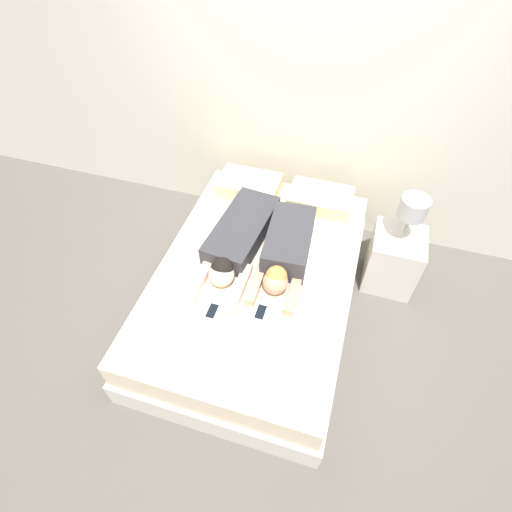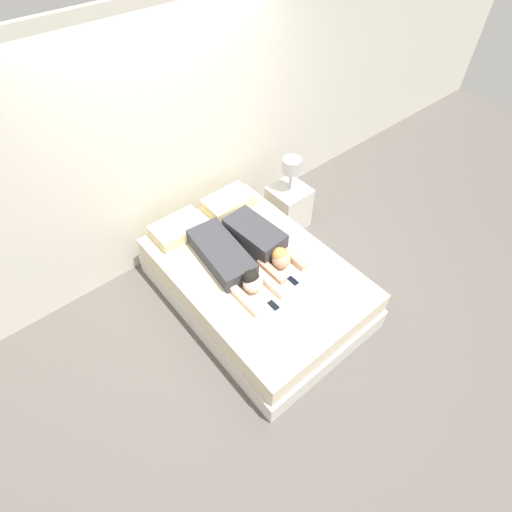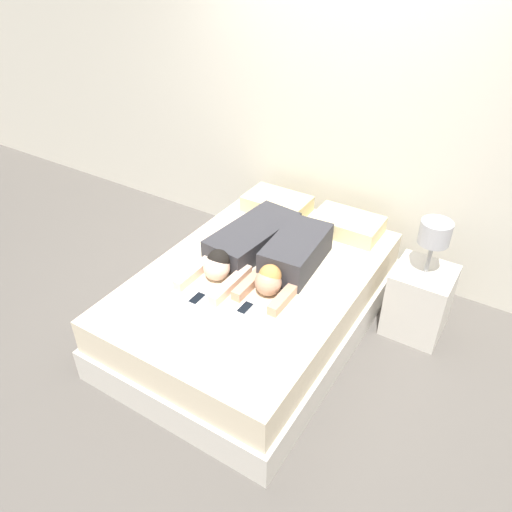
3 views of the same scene
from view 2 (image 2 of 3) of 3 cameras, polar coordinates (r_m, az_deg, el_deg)
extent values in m
plane|color=#5B5651|center=(4.33, 0.00, -5.88)|extent=(12.00, 12.00, 0.00)
cube|color=beige|center=(4.21, -11.44, 15.68)|extent=(12.00, 0.06, 2.60)
cube|color=beige|center=(4.22, 0.00, -4.87)|extent=(1.51, 2.20, 0.26)
cube|color=beige|center=(4.02, 0.00, -2.66)|extent=(1.45, 2.14, 0.26)
cube|color=beige|center=(4.25, -10.95, 3.85)|extent=(0.54, 0.35, 0.14)
cube|color=beige|center=(4.50, -3.92, 7.67)|extent=(0.54, 0.35, 0.14)
cube|color=#333338|center=(3.92, -4.97, 0.38)|extent=(0.43, 0.83, 0.18)
sphere|color=beige|center=(3.67, -0.45, -3.87)|extent=(0.19, 0.19, 0.19)
sphere|color=black|center=(3.64, -0.70, -3.23)|extent=(0.16, 0.16, 0.16)
cube|color=beige|center=(3.64, -1.82, -6.09)|extent=(0.07, 0.44, 0.07)
cube|color=beige|center=(3.75, 1.77, -3.69)|extent=(0.07, 0.44, 0.07)
cube|color=#333338|center=(4.04, -0.18, 2.99)|extent=(0.37, 0.65, 0.23)
sphere|color=tan|center=(3.86, 3.61, -0.48)|extent=(0.19, 0.19, 0.19)
sphere|color=#D18C47|center=(3.84, 3.40, 0.13)|extent=(0.16, 0.16, 0.16)
cube|color=tan|center=(3.83, 2.23, -2.24)|extent=(0.07, 0.35, 0.07)
cube|color=tan|center=(3.96, 5.26, -0.22)|extent=(0.07, 0.35, 0.07)
cube|color=silver|center=(3.63, 2.49, -7.09)|extent=(0.07, 0.14, 0.01)
cube|color=black|center=(3.63, 2.50, -7.04)|extent=(0.06, 0.12, 0.00)
cube|color=silver|center=(3.81, 5.29, -3.58)|extent=(0.07, 0.14, 0.01)
cube|color=black|center=(3.81, 5.30, -3.53)|extent=(0.06, 0.12, 0.00)
cube|color=beige|center=(4.92, 4.65, 7.03)|extent=(0.42, 0.42, 0.55)
cylinder|color=#999999|center=(4.66, 4.95, 10.69)|extent=(0.03, 0.03, 0.25)
cylinder|color=#B2B2B7|center=(4.54, 5.13, 12.74)|extent=(0.22, 0.22, 0.16)
camera|label=1|loc=(2.27, 48.36, 17.37)|focal=28.00mm
camera|label=3|loc=(3.30, 58.20, 11.64)|focal=35.00mm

